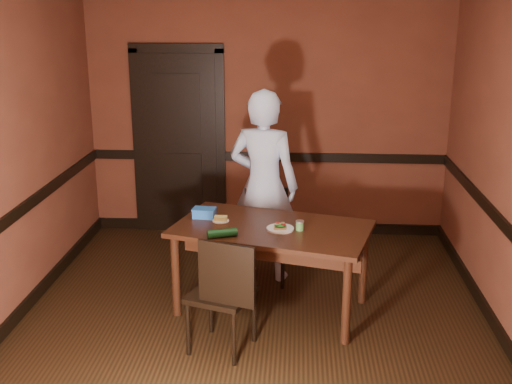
# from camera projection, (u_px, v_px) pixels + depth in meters

# --- Properties ---
(floor) EXTENTS (4.00, 4.50, 0.01)m
(floor) POSITION_uv_depth(u_px,v_px,m) (253.00, 323.00, 5.38)
(floor) COLOR black
(floor) RESTS_ON ground
(wall_back) EXTENTS (4.00, 0.02, 2.70)m
(wall_back) POSITION_uv_depth(u_px,v_px,m) (267.00, 117.00, 7.14)
(wall_back) COLOR brown
(wall_back) RESTS_ON ground
(wall_front) EXTENTS (4.00, 0.02, 2.70)m
(wall_front) POSITION_uv_depth(u_px,v_px,m) (217.00, 296.00, 2.84)
(wall_front) COLOR brown
(wall_front) RESTS_ON ground
(wall_left) EXTENTS (0.02, 4.50, 2.70)m
(wall_left) POSITION_uv_depth(u_px,v_px,m) (4.00, 164.00, 5.12)
(wall_left) COLOR brown
(wall_left) RESTS_ON ground
(dado_back) EXTENTS (4.00, 0.03, 0.10)m
(dado_back) POSITION_uv_depth(u_px,v_px,m) (267.00, 157.00, 7.26)
(dado_back) COLOR black
(dado_back) RESTS_ON ground
(dado_left) EXTENTS (0.03, 4.50, 0.10)m
(dado_left) POSITION_uv_depth(u_px,v_px,m) (12.00, 217.00, 5.25)
(dado_left) COLOR black
(dado_left) RESTS_ON ground
(dado_right) EXTENTS (0.03, 4.50, 0.10)m
(dado_right) POSITION_uv_depth(u_px,v_px,m) (507.00, 228.00, 5.00)
(dado_right) COLOR black
(dado_right) RESTS_ON ground
(baseboard_back) EXTENTS (4.00, 0.03, 0.12)m
(baseboard_back) POSITION_uv_depth(u_px,v_px,m) (267.00, 227.00, 7.50)
(baseboard_back) COLOR black
(baseboard_back) RESTS_ON ground
(baseboard_left) EXTENTS (0.03, 4.50, 0.12)m
(baseboard_left) POSITION_uv_depth(u_px,v_px,m) (23.00, 310.00, 5.49)
(baseboard_left) COLOR black
(baseboard_left) RESTS_ON ground
(baseboard_right) EXTENTS (0.03, 4.50, 0.12)m
(baseboard_right) POSITION_uv_depth(u_px,v_px,m) (495.00, 325.00, 5.24)
(baseboard_right) COLOR black
(baseboard_right) RESTS_ON ground
(door) EXTENTS (1.05, 0.07, 2.20)m
(door) POSITION_uv_depth(u_px,v_px,m) (179.00, 139.00, 7.25)
(door) COLOR black
(door) RESTS_ON ground
(dining_table) EXTENTS (1.81, 1.31, 0.76)m
(dining_table) POSITION_uv_depth(u_px,v_px,m) (272.00, 268.00, 5.55)
(dining_table) COLOR black
(dining_table) RESTS_ON floor
(chair_far) EXTENTS (0.47, 0.47, 0.88)m
(chair_far) POSITION_uv_depth(u_px,v_px,m) (262.00, 238.00, 6.07)
(chair_far) COLOR black
(chair_far) RESTS_ON floor
(chair_near) EXTENTS (0.56, 0.56, 0.95)m
(chair_near) POSITION_uv_depth(u_px,v_px,m) (221.00, 292.00, 4.88)
(chair_near) COLOR black
(chair_near) RESTS_ON floor
(person) EXTENTS (0.76, 0.59, 1.84)m
(person) POSITION_uv_depth(u_px,v_px,m) (264.00, 186.00, 6.06)
(person) COLOR #AFBDD8
(person) RESTS_ON floor
(sandwich_plate) EXTENTS (0.23, 0.23, 0.06)m
(sandwich_plate) POSITION_uv_depth(u_px,v_px,m) (280.00, 228.00, 5.36)
(sandwich_plate) COLOR white
(sandwich_plate) RESTS_ON dining_table
(sauce_jar) EXTENTS (0.07, 0.07, 0.08)m
(sauce_jar) POSITION_uv_depth(u_px,v_px,m) (300.00, 225.00, 5.34)
(sauce_jar) COLOR #50873D
(sauce_jar) RESTS_ON dining_table
(cheese_saucer) EXTENTS (0.15, 0.15, 0.05)m
(cheese_saucer) POSITION_uv_depth(u_px,v_px,m) (221.00, 219.00, 5.56)
(cheese_saucer) COLOR white
(cheese_saucer) RESTS_ON dining_table
(food_tub) EXTENTS (0.21, 0.16, 0.08)m
(food_tub) POSITION_uv_depth(u_px,v_px,m) (204.00, 213.00, 5.65)
(food_tub) COLOR blue
(food_tub) RESTS_ON dining_table
(wrapped_veg) EXTENTS (0.25, 0.15, 0.07)m
(wrapped_veg) POSITION_uv_depth(u_px,v_px,m) (222.00, 233.00, 5.18)
(wrapped_veg) COLOR #13481D
(wrapped_veg) RESTS_ON dining_table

